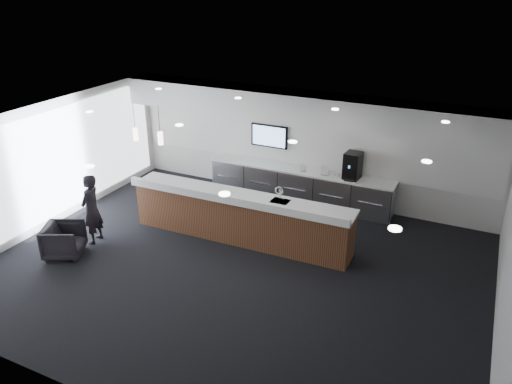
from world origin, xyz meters
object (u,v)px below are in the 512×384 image
at_px(armchair, 64,240).
at_px(lounge_guest, 91,209).
at_px(coffee_machine, 353,166).
at_px(service_counter, 240,217).

bearing_deg(armchair, lounge_guest, -39.13).
height_order(armchair, lounge_guest, lounge_guest).
xyz_separation_m(coffee_machine, lounge_guest, (-4.87, -4.03, -0.47)).
distance_m(service_counter, lounge_guest, 3.36).
xyz_separation_m(armchair, lounge_guest, (0.17, 0.75, 0.46)).
relative_size(coffee_machine, lounge_guest, 0.41).
distance_m(coffee_machine, lounge_guest, 6.34).
relative_size(service_counter, coffee_machine, 7.83).
bearing_deg(armchair, coffee_machine, -73.13).
height_order(coffee_machine, armchair, coffee_machine).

